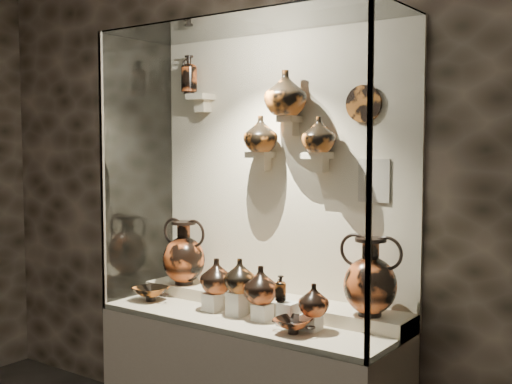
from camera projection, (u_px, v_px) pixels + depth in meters
wall_back at (282, 172)px, 3.70m from camera, size 5.00×0.02×3.20m
front_tier at (250, 317)px, 3.50m from camera, size 1.68×0.58×0.03m
rear_tier at (268, 305)px, 3.64m from camera, size 1.70×0.25×0.10m
back_panel at (282, 172)px, 3.70m from camera, size 1.70×0.03×1.60m
glass_front at (215, 176)px, 3.20m from camera, size 1.70×0.01×1.60m
glass_left at (139, 170)px, 3.94m from camera, size 0.01×0.60×1.60m
glass_right at (398, 179)px, 2.95m from camera, size 0.01×0.60×1.60m
glass_top at (250, 24)px, 3.38m from camera, size 1.70×0.60×0.01m
frame_post_left at (103, 172)px, 3.70m from camera, size 0.02×0.02×1.60m
frame_post_right at (369, 182)px, 2.72m from camera, size 0.02×0.02×1.60m
pedestal_a at (213, 302)px, 3.59m from camera, size 0.09×0.09×0.10m
pedestal_b at (237, 304)px, 3.49m from camera, size 0.09×0.09×0.13m
pedestal_c at (263, 312)px, 3.39m from camera, size 0.09×0.09×0.09m
pedestal_d at (288, 314)px, 3.29m from camera, size 0.09×0.09×0.12m
pedestal_e at (312, 322)px, 3.21m from camera, size 0.09×0.09×0.08m
bracket_ul at (200, 97)px, 3.92m from camera, size 0.14×0.12×0.04m
bracket_ca at (260, 155)px, 3.69m from camera, size 0.14×0.12×0.04m
bracket_cb at (290, 119)px, 3.56m from camera, size 0.10×0.12×0.04m
bracket_cc at (318, 155)px, 3.47m from camera, size 0.14×0.12×0.04m
amphora_left at (184, 252)px, 3.94m from camera, size 0.32×0.32×0.39m
amphora_right at (370, 276)px, 3.21m from camera, size 0.35×0.35×0.40m
jug_a at (217, 276)px, 3.58m from camera, size 0.24×0.24×0.19m
jug_b at (240, 276)px, 3.47m from camera, size 0.22×0.22×0.18m
jug_c at (261, 285)px, 3.39m from camera, size 0.24×0.24×0.20m
jug_e at (314, 300)px, 3.18m from camera, size 0.20×0.20×0.16m
lekythos_small at (281, 287)px, 3.29m from camera, size 0.09×0.09×0.16m
kylix_left at (151, 292)px, 3.81m from camera, size 0.27×0.23×0.10m
kylix_right at (294, 324)px, 3.15m from camera, size 0.27×0.25×0.09m
lekythos_tall at (189, 72)px, 3.94m from camera, size 0.12×0.12×0.27m
ovoid_vase_a at (261, 134)px, 3.62m from camera, size 0.22×0.22×0.20m
ovoid_vase_b at (286, 93)px, 3.48m from camera, size 0.29×0.29×0.24m
ovoid_vase_c at (319, 134)px, 3.41m from camera, size 0.18×0.18×0.19m
wall_plate at (363, 104)px, 3.35m from camera, size 0.19×0.02×0.19m
info_placard at (374, 181)px, 3.34m from camera, size 0.17×0.01×0.23m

